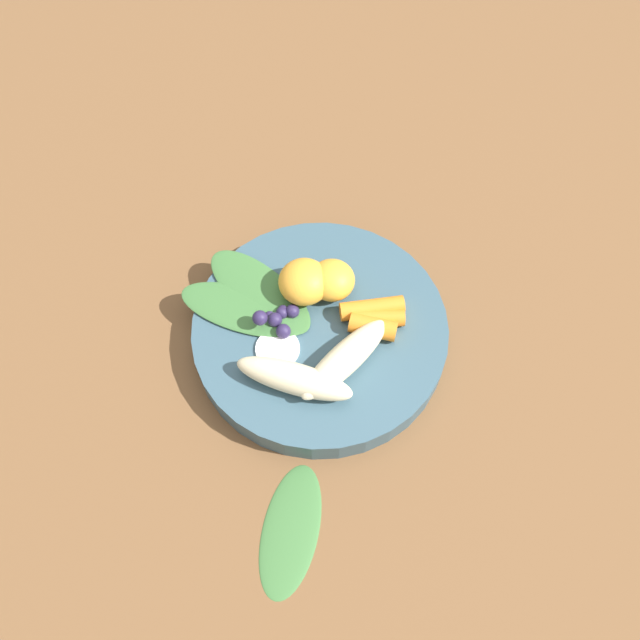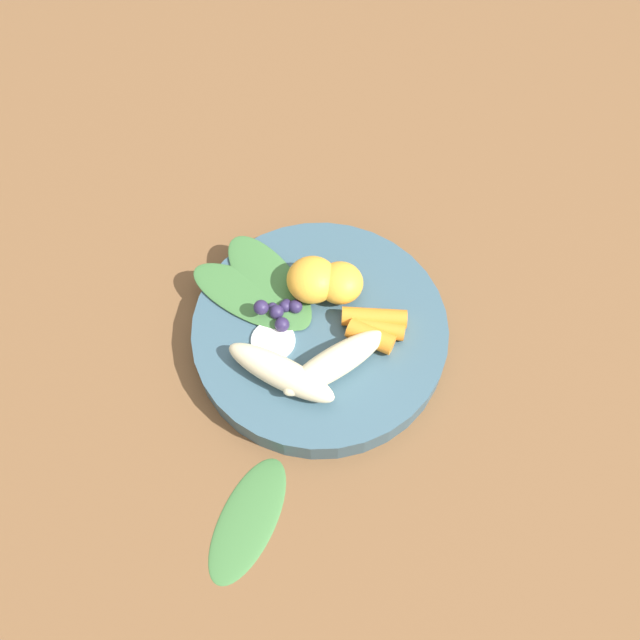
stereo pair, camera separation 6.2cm
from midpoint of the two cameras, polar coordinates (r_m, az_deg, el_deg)
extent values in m
plane|color=brown|center=(0.66, -2.70, -1.92)|extent=(2.40, 2.40, 0.00)
cylinder|color=#385666|center=(0.65, -2.76, -1.32)|extent=(0.25, 0.25, 0.03)
ellipsoid|color=beige|center=(0.60, -0.80, -3.68)|extent=(0.11, 0.04, 0.03)
ellipsoid|color=beige|center=(0.59, -5.29, -5.38)|extent=(0.08, 0.11, 0.03)
ellipsoid|color=#F4A833|center=(0.64, -4.20, 3.11)|extent=(0.05, 0.05, 0.04)
ellipsoid|color=#F4A833|center=(0.64, -1.75, 3.26)|extent=(0.05, 0.05, 0.03)
cylinder|color=orange|center=(0.62, 1.80, -0.87)|extent=(0.04, 0.05, 0.02)
cylinder|color=orange|center=(0.63, 2.40, -0.08)|extent=(0.05, 0.04, 0.02)
cylinder|color=orange|center=(0.63, 1.75, 0.78)|extent=(0.06, 0.05, 0.02)
sphere|color=#2D234C|center=(0.63, -5.23, 0.52)|extent=(0.01, 0.01, 0.01)
sphere|color=#2D234C|center=(0.63, -6.79, -0.23)|extent=(0.01, 0.01, 0.01)
sphere|color=#2D234C|center=(0.64, -7.21, 0.09)|extent=(0.01, 0.01, 0.01)
sphere|color=#2D234C|center=(0.62, -6.07, -1.24)|extent=(0.01, 0.01, 0.01)
sphere|color=#2D234C|center=(0.64, -6.05, 0.57)|extent=(0.01, 0.01, 0.01)
sphere|color=#2D234C|center=(0.62, -8.14, -0.07)|extent=(0.01, 0.01, 0.01)
sphere|color=#2D234C|center=(0.64, -6.14, 0.38)|extent=(0.01, 0.01, 0.01)
cylinder|color=white|center=(0.62, -6.58, -2.76)|extent=(0.04, 0.04, 0.00)
ellipsoid|color=#3D7038|center=(0.66, -8.02, 2.29)|extent=(0.06, 0.14, 0.01)
ellipsoid|color=#3D7038|center=(0.65, -9.47, 0.69)|extent=(0.11, 0.14, 0.01)
ellipsoid|color=#3D7038|center=(0.60, -5.72, -18.02)|extent=(0.12, 0.11, 0.01)
camera|label=1|loc=(0.03, -92.87, -5.09)|focal=36.67mm
camera|label=2|loc=(0.03, 87.13, 5.09)|focal=36.67mm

